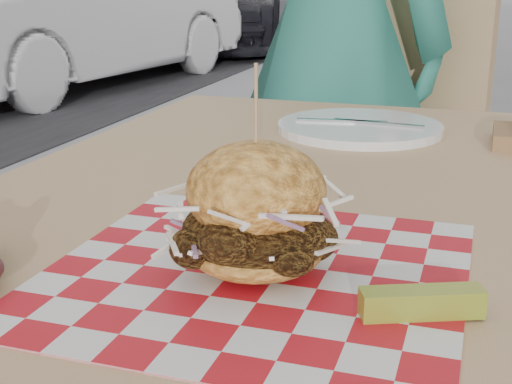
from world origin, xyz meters
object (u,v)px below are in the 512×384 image
Objects in this scene: car_dark at (217,3)px; diner at (331,40)px; car_white at (71,14)px; sandwich at (256,217)px; patio_table at (305,255)px; patio_chair at (413,155)px.

diner is at bearing -81.40° from car_dark.
car_white reaches higher than sandwich.
car_dark is at bearing 111.24° from sandwich.
car_white is at bearing -104.50° from car_dark.
car_white is 5.77m from patio_table.
car_dark is 3.29× the size of patio_table.
car_dark is (0.00, 3.52, -0.05)m from car_white.
diner is 0.36m from patio_chair.
patio_table is (3.29, -8.26, 0.10)m from car_dark.
patio_chair reaches higher than sandwich.
diner reaches higher than car_dark.
patio_table is at bearing -46.59° from car_white.
car_white is 3.18× the size of patio_table.
car_dark reaches higher than sandwich.
car_dark is at bearing 131.69° from patio_chair.
car_white is at bearing 124.76° from patio_table.
diner is 9.16× the size of sandwich.
car_white is at bearing 123.57° from sandwich.
car_dark reaches higher than patio_table.
patio_table is at bearing -82.79° from car_dark.
car_white is 5.98m from sandwich.
patio_table is (3.29, -4.74, 0.04)m from car_white.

